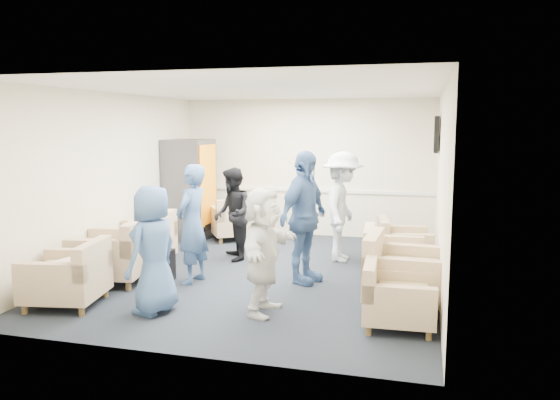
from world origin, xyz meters
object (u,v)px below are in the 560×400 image
(armchair_right_midfar, at_px, (390,260))
(person_mid_right, at_px, (304,217))
(armchair_corner, at_px, (235,222))
(person_mid_left, at_px, (192,224))
(vending_machine, at_px, (190,189))
(person_front_left, at_px, (153,250))
(armchair_right_far, at_px, (401,246))
(armchair_right_near, at_px, (394,300))
(person_back_left, at_px, (233,214))
(person_front_right, at_px, (263,251))
(armchair_left_mid, at_px, (116,256))
(armchair_left_far, at_px, (144,244))
(armchair_right_midnear, at_px, (399,275))
(person_back_right, at_px, (343,207))
(armchair_left_near, at_px, (70,278))

(armchair_right_midfar, height_order, person_mid_right, person_mid_right)
(armchair_corner, distance_m, person_mid_left, 2.94)
(vending_machine, xyz_separation_m, person_front_left, (1.33, -4.01, -0.20))
(armchair_right_far, xyz_separation_m, person_mid_right, (-1.28, -1.26, 0.61))
(armchair_right_near, bearing_deg, person_back_left, 46.50)
(person_front_left, distance_m, person_front_right, 1.29)
(armchair_right_near, xyz_separation_m, person_front_right, (-1.51, 0.06, 0.44))
(armchair_left_mid, bearing_deg, person_front_left, 38.69)
(armchair_left_far, bearing_deg, person_mid_right, 79.83)
(person_back_left, bearing_deg, vending_machine, -162.47)
(armchair_right_midnear, bearing_deg, person_back_left, 62.37)
(armchair_corner, relative_size, person_mid_left, 0.72)
(person_front_left, relative_size, person_mid_right, 0.82)
(person_back_left, height_order, person_mid_right, person_mid_right)
(armchair_right_near, relative_size, vending_machine, 0.41)
(person_back_right, xyz_separation_m, person_front_right, (-0.53, -2.70, -0.14))
(armchair_right_near, distance_m, armchair_right_midnear, 0.77)
(person_front_left, distance_m, person_mid_left, 1.27)
(vending_machine, xyz_separation_m, person_mid_right, (2.77, -2.34, -0.03))
(armchair_right_midfar, distance_m, person_back_left, 2.71)
(armchair_corner, relative_size, person_back_right, 0.68)
(armchair_corner, relative_size, vending_machine, 0.63)
(armchair_left_mid, bearing_deg, armchair_left_far, 172.67)
(armchair_left_mid, xyz_separation_m, armchair_corner, (0.68, 3.13, -0.03))
(armchair_right_midnear, relative_size, person_mid_right, 0.52)
(armchair_corner, relative_size, person_front_left, 0.80)
(armchair_corner, distance_m, person_mid_right, 3.17)
(person_front_left, bearing_deg, armchair_right_midnear, 122.98)
(armchair_left_near, distance_m, person_front_right, 2.42)
(armchair_left_near, xyz_separation_m, armchair_right_midnear, (3.90, 1.06, 0.03))
(armchair_right_far, bearing_deg, person_front_left, 128.48)
(person_mid_left, bearing_deg, armchair_right_midnear, 92.60)
(armchair_left_near, relative_size, armchair_left_far, 1.00)
(armchair_left_far, height_order, person_back_left, person_back_left)
(armchair_right_near, distance_m, armchair_right_midfar, 1.65)
(person_front_left, height_order, person_mid_right, person_mid_right)
(person_back_left, bearing_deg, armchair_left_far, -85.46)
(armchair_right_far, distance_m, person_mid_right, 1.90)
(armchair_left_near, distance_m, armchair_left_mid, 1.05)
(armchair_right_midfar, relative_size, armchair_corner, 0.74)
(armchair_right_near, bearing_deg, person_mid_left, 67.78)
(armchair_left_near, distance_m, person_front_left, 1.19)
(person_back_right, distance_m, person_front_right, 2.76)
(armchair_left_mid, height_order, person_back_right, person_back_right)
(armchair_right_midnear, distance_m, person_mid_right, 1.60)
(armchair_left_near, height_order, armchair_right_midfar, armchair_left_near)
(person_back_right, xyz_separation_m, person_mid_right, (-0.34, -1.35, 0.04))
(armchair_left_mid, relative_size, person_front_right, 0.73)
(armchair_corner, bearing_deg, armchair_left_near, 47.69)
(person_mid_right, bearing_deg, armchair_right_midnear, -96.62)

